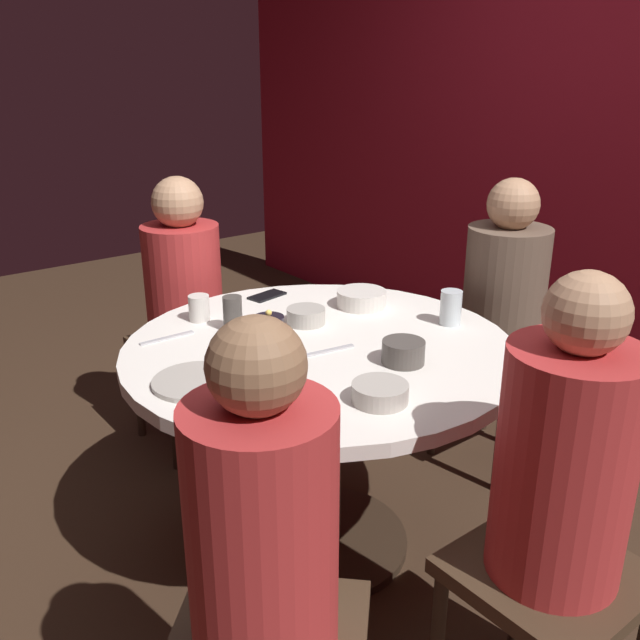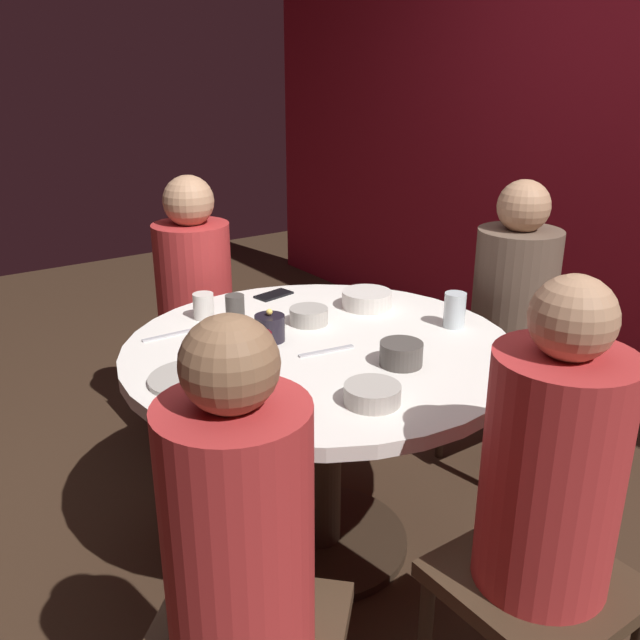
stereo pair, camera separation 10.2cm
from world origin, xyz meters
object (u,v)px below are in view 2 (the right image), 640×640
(seated_diner_left, at_px, (194,282))
(cup_near_candle, at_px, (455,310))
(dining_table, at_px, (320,395))
(dinner_plate, at_px, (193,378))
(wine_glass, at_px, (258,351))
(cup_by_left_diner, at_px, (235,312))
(seated_diner_front_right, at_px, (238,539))
(seated_diner_right, at_px, (550,480))
(candle_holder, at_px, (270,328))
(bowl_serving_large, at_px, (309,316))
(bowl_small_white, at_px, (372,394))
(cell_phone, at_px, (274,295))
(bowl_salad_center, at_px, (401,354))
(bowl_sauce_side, at_px, (367,299))
(seated_diner_back, at_px, (514,298))
(cup_by_right_diner, at_px, (204,306))

(seated_diner_left, height_order, cup_near_candle, seated_diner_left)
(dining_table, bearing_deg, dinner_plate, -88.45)
(wine_glass, height_order, cup_by_left_diner, wine_glass)
(wine_glass, height_order, dinner_plate, wine_glass)
(seated_diner_front_right, relative_size, cup_near_candle, 10.12)
(seated_diner_right, relative_size, candle_holder, 11.28)
(bowl_serving_large, bearing_deg, candle_holder, -73.39)
(bowl_small_white, bearing_deg, seated_diner_left, 174.99)
(cell_phone, bearing_deg, seated_diner_right, 164.06)
(bowl_small_white, bearing_deg, bowl_serving_large, 161.60)
(seated_diner_left, distance_m, bowl_small_white, 1.30)
(seated_diner_right, relative_size, cup_by_left_diner, 10.37)
(candle_holder, bearing_deg, bowl_serving_large, 106.61)
(bowl_salad_center, height_order, bowl_sauce_side, bowl_salad_center)
(seated_diner_back, bearing_deg, cup_near_candle, 15.74)
(bowl_serving_large, xyz_separation_m, bowl_small_white, (0.56, -0.19, -0.00))
(dining_table, xyz_separation_m, bowl_serving_large, (-0.17, 0.07, 0.20))
(seated_diner_right, xyz_separation_m, wine_glass, (-0.66, -0.33, 0.15))
(dining_table, bearing_deg, cup_by_right_diner, -155.43)
(bowl_serving_large, xyz_separation_m, cup_near_candle, (0.30, 0.37, 0.03))
(bowl_serving_large, height_order, cup_by_right_diner, cup_by_right_diner)
(bowl_small_white, relative_size, bowl_sauce_side, 0.84)
(seated_diner_back, height_order, cup_near_candle, seated_diner_back)
(bowl_salad_center, height_order, cup_by_left_diner, cup_by_left_diner)
(cell_phone, relative_size, bowl_serving_large, 1.09)
(dinner_plate, bearing_deg, cell_phone, 131.29)
(wine_glass, distance_m, cell_phone, 0.82)
(dining_table, height_order, bowl_serving_large, bowl_serving_large)
(seated_diner_left, xyz_separation_m, cell_phone, (0.42, 0.13, 0.04))
(seated_diner_front_right, distance_m, bowl_sauce_side, 1.27)
(dining_table, bearing_deg, cup_by_left_diner, -151.15)
(seated_diner_back, bearing_deg, cell_phone, -31.71)
(dining_table, height_order, candle_holder, candle_holder)
(seated_diner_right, xyz_separation_m, seated_diner_front_right, (-0.22, -0.64, -0.01))
(cup_by_right_diner, bearing_deg, dining_table, 24.57)
(bowl_sauce_side, bearing_deg, seated_diner_right, -17.65)
(dining_table, distance_m, seated_diner_back, 0.92)
(dinner_plate, relative_size, cup_by_right_diner, 2.76)
(seated_diner_right, relative_size, cup_by_right_diner, 13.54)
(bowl_sauce_side, relative_size, cup_by_right_diner, 2.01)
(wine_glass, distance_m, cup_by_left_diner, 0.50)
(seated_diner_right, distance_m, candle_holder, 0.98)
(cell_phone, relative_size, cup_by_left_diner, 1.23)
(dining_table, bearing_deg, bowl_serving_large, 156.51)
(candle_holder, height_order, wine_glass, wine_glass)
(seated_diner_right, xyz_separation_m, candle_holder, (-0.97, -0.11, 0.06))
(seated_diner_front_right, relative_size, candle_holder, 11.14)
(bowl_sauce_side, bearing_deg, cup_by_right_diner, -113.74)
(bowl_sauce_side, distance_m, cup_by_left_diner, 0.49)
(dinner_plate, bearing_deg, seated_diner_left, 154.63)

